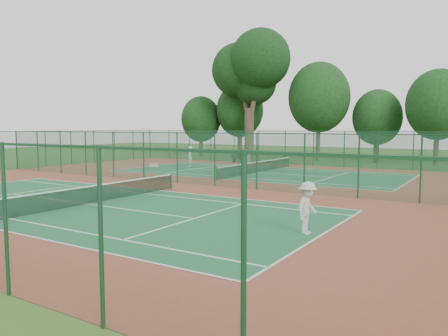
{
  "coord_description": "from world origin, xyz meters",
  "views": [
    {
      "loc": [
        16.99,
        -23.58,
        3.82
      ],
      "look_at": [
        4.35,
        -3.37,
        1.6
      ],
      "focal_mm": 35.0,
      "sensor_mm": 36.0,
      "label": 1
    }
  ],
  "objects": [
    {
      "name": "stray_ball_a",
      "position": [
        2.26,
        -0.43,
        0.04
      ],
      "size": [
        0.07,
        0.07,
        0.07
      ],
      "primitive_type": "sphere",
      "color": "#BECE30",
      "rests_on": "red_pad"
    },
    {
      "name": "big_tree",
      "position": [
        -7.69,
        21.86,
        10.65
      ],
      "size": [
        9.79,
        7.17,
        15.04
      ],
      "color": "#3E2E21",
      "rests_on": "ground"
    },
    {
      "name": "fence_divider",
      "position": [
        0.0,
        0.0,
        1.76
      ],
      "size": [
        40.0,
        0.09,
        3.5
      ],
      "color": "#194C2C",
      "rests_on": "ground"
    },
    {
      "name": "fence_west",
      "position": [
        -20.0,
        0.0,
        1.76
      ],
      "size": [
        0.09,
        36.0,
        3.5
      ],
      "rotation": [
        0.0,
        0.0,
        1.57
      ],
      "color": "#184A2B",
      "rests_on": "ground"
    },
    {
      "name": "tennis_net_far",
      "position": [
        0.0,
        9.0,
        0.54
      ],
      "size": [
        0.1,
        12.9,
        0.97
      ],
      "color": "#163D21",
      "rests_on": "ground"
    },
    {
      "name": "kit_bag",
      "position": [
        -11.16,
        8.63,
        0.17
      ],
      "size": [
        0.89,
        0.64,
        0.31
      ],
      "primitive_type": "cube",
      "rotation": [
        0.0,
        0.0,
        0.44
      ],
      "color": "silver",
      "rests_on": "red_pad"
    },
    {
      "name": "bench",
      "position": [
        -6.77,
        17.09,
        0.46
      ],
      "size": [
        1.48,
        0.75,
        0.88
      ],
      "rotation": [
        0.0,
        0.0,
        -0.25
      ],
      "color": "#12351D",
      "rests_on": "red_pad"
    },
    {
      "name": "red_pad",
      "position": [
        0.0,
        0.0,
        0.01
      ],
      "size": [
        40.0,
        36.0,
        0.01
      ],
      "primitive_type": "cube",
      "color": "brown",
      "rests_on": "ground"
    },
    {
      "name": "court_near",
      "position": [
        0.0,
        -9.0,
        0.01
      ],
      "size": [
        23.77,
        10.97,
        0.01
      ],
      "primitive_type": "cube",
      "color": "#1F6439",
      "rests_on": "red_pad"
    },
    {
      "name": "evergreen_row",
      "position": [
        0.5,
        24.25,
        0.0
      ],
      "size": [
        39.0,
        5.0,
        12.0
      ],
      "primitive_type": null,
      "color": "black",
      "rests_on": "ground"
    },
    {
      "name": "player_near",
      "position": [
        11.38,
        -9.01,
        0.96
      ],
      "size": [
        0.76,
        1.25,
        1.89
      ],
      "primitive_type": "imported",
      "rotation": [
        0.0,
        0.0,
        1.52
      ],
      "color": "silver",
      "rests_on": "court_near"
    },
    {
      "name": "fence_north",
      "position": [
        0.0,
        18.0,
        1.76
      ],
      "size": [
        40.0,
        0.09,
        3.5
      ],
      "color": "#1A4F31",
      "rests_on": "ground"
    },
    {
      "name": "stray_ball_b",
      "position": [
        5.06,
        -0.41,
        0.05
      ],
      "size": [
        0.07,
        0.07,
        0.07
      ],
      "primitive_type": "sphere",
      "color": "yellow",
      "rests_on": "red_pad"
    },
    {
      "name": "player_far",
      "position": [
        -8.32,
        10.61,
        1.0
      ],
      "size": [
        0.73,
        0.85,
        1.96
      ],
      "primitive_type": "imported",
      "rotation": [
        0.0,
        0.0,
        -1.14
      ],
      "color": "silver",
      "rests_on": "court_far"
    },
    {
      "name": "trash_bin",
      "position": [
        -5.6,
        17.43,
        0.49
      ],
      "size": [
        0.68,
        0.68,
        0.95
      ],
      "primitive_type": "cylinder",
      "rotation": [
        0.0,
        0.0,
        0.35
      ],
      "color": "gray",
      "rests_on": "red_pad"
    },
    {
      "name": "tennis_net_near",
      "position": [
        0.0,
        -9.0,
        0.54
      ],
      "size": [
        0.1,
        12.9,
        0.97
      ],
      "color": "#133620",
      "rests_on": "ground"
    },
    {
      "name": "stray_ball_c",
      "position": [
        -4.18,
        -0.46,
        0.04
      ],
      "size": [
        0.07,
        0.07,
        0.07
      ],
      "primitive_type": "sphere",
      "color": "#CDE234",
      "rests_on": "red_pad"
    },
    {
      "name": "ground",
      "position": [
        0.0,
        0.0,
        0.0
      ],
      "size": [
        120.0,
        120.0,
        0.0
      ],
      "primitive_type": "plane",
      "color": "#32571B",
      "rests_on": "ground"
    },
    {
      "name": "court_far",
      "position": [
        0.0,
        9.0,
        0.01
      ],
      "size": [
        23.77,
        10.97,
        0.01
      ],
      "primitive_type": "cube",
      "color": "#1E613A",
      "rests_on": "red_pad"
    }
  ]
}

